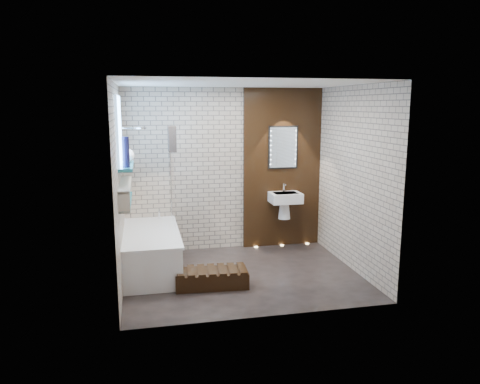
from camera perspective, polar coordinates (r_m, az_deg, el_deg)
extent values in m
plane|color=black|center=(6.51, 0.28, -10.24)|extent=(3.20, 3.20, 0.00)
cube|color=tan|center=(7.42, -1.87, 2.75)|extent=(3.20, 0.04, 2.60)
cube|color=tan|center=(4.92, 3.55, -1.35)|extent=(3.20, 0.04, 2.60)
cube|color=tan|center=(6.03, -14.72, 0.55)|extent=(0.04, 2.60, 2.60)
cube|color=tan|center=(6.69, 13.81, 1.56)|extent=(0.04, 2.60, 2.60)
plane|color=white|center=(6.08, 0.30, 13.28)|extent=(3.20, 3.20, 0.00)
cube|color=black|center=(7.62, 5.23, 2.92)|extent=(1.30, 0.06, 2.60)
cube|color=#7FADE0|center=(6.30, -14.76, 7.38)|extent=(0.03, 1.00, 0.90)
cube|color=#237382|center=(6.34, -13.88, 3.17)|extent=(0.18, 1.00, 0.04)
cube|color=#237382|center=(6.22, -13.93, -1.14)|extent=(0.14, 1.30, 0.03)
cube|color=#B2A899|center=(6.17, -14.03, 0.95)|extent=(0.14, 1.30, 0.03)
cube|color=#B2A899|center=(5.57, -14.16, -1.29)|extent=(0.14, 0.03, 0.26)
cube|color=#B2A899|center=(6.82, -13.83, 0.88)|extent=(0.14, 0.03, 0.26)
cube|color=white|center=(6.71, -10.92, -7.31)|extent=(0.75, 1.70, 0.55)
cube|color=white|center=(6.62, -11.01, -4.92)|extent=(0.79, 1.74, 0.03)
cylinder|color=silver|center=(7.32, -9.99, -2.79)|extent=(0.04, 0.04, 0.12)
cube|color=white|center=(6.92, -8.36, 1.89)|extent=(0.01, 0.78, 1.40)
cube|color=black|center=(6.72, -8.42, 6.52)|extent=(0.11, 0.28, 0.36)
cylinder|color=silver|center=(6.89, -12.16, 7.75)|extent=(0.18, 0.18, 0.02)
cube|color=white|center=(7.50, 5.65, -0.71)|extent=(0.50, 0.36, 0.16)
cone|color=white|center=(7.59, 5.50, -2.26)|extent=(0.20, 0.20, 0.28)
cylinder|color=silver|center=(7.56, 5.44, 0.55)|extent=(0.03, 0.03, 0.14)
cube|color=black|center=(7.55, 5.35, 5.51)|extent=(0.50, 0.02, 0.70)
cube|color=silver|center=(7.54, 5.38, 5.51)|extent=(0.45, 0.01, 0.65)
cube|color=black|center=(6.12, -3.53, -10.63)|extent=(0.96, 0.48, 0.21)
cylinder|color=#9F5218|center=(5.84, -14.06, -1.19)|extent=(0.06, 0.06, 0.11)
cylinder|color=maroon|center=(5.79, -14.08, -1.24)|extent=(0.05, 0.05, 0.12)
cylinder|color=maroon|center=(6.59, -13.87, 0.34)|extent=(0.06, 0.06, 0.15)
cylinder|color=black|center=(6.01, -13.95, 4.83)|extent=(0.09, 0.09, 0.39)
sphere|color=black|center=(6.65, -13.75, 4.08)|extent=(0.09, 0.09, 0.09)
sphere|color=white|center=(6.50, -13.80, 4.40)|extent=(0.19, 0.19, 0.19)
cylinder|color=#FFD899|center=(7.72, 2.01, -6.81)|extent=(0.06, 0.06, 0.01)
cylinder|color=#FFD899|center=(7.84, 5.22, -6.58)|extent=(0.06, 0.06, 0.01)
cylinder|color=#FFD899|center=(7.98, 8.33, -6.33)|extent=(0.06, 0.06, 0.01)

